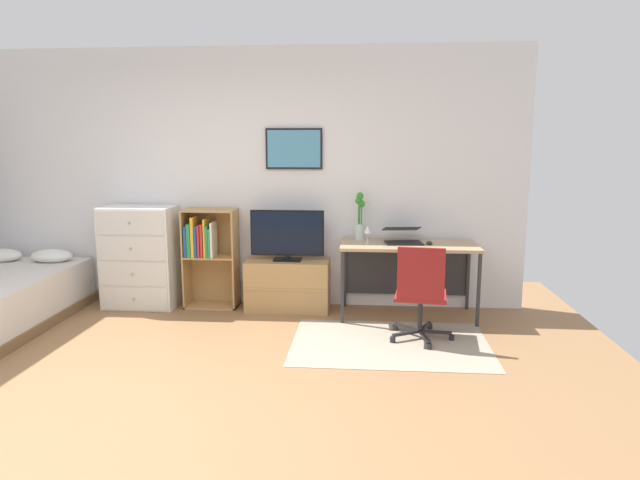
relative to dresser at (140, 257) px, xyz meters
The scene contains 13 objects.
ground_plane 2.42m from the dresser, 66.14° to the right, with size 7.20×7.20×0.00m, color #936B44.
wall_back_with_posters 1.29m from the dresser, 16.02° to the left, with size 6.12×0.09×2.70m.
area_rug 2.80m from the dresser, 19.50° to the right, with size 1.70×1.20×0.01m, color #9E937F.
dresser is the anchor object (origin of this frame).
bookshelf 0.71m from the dresser, ahead, with size 0.55×0.30×1.04m.
tv_stand 1.59m from the dresser, ahead, with size 0.86×0.41×0.53m.
television 1.59m from the dresser, ahead, with size 0.76×0.16×0.52m.
desk 2.79m from the dresser, ahead, with size 1.34×0.63×0.74m.
office_chair 2.97m from the dresser, 16.55° to the right, with size 0.57×0.58×0.86m.
laptop 2.75m from the dresser, ahead, with size 0.41×0.43×0.16m.
computer_mouse 3.00m from the dresser, ahead, with size 0.06×0.10×0.03m, color #262628.
bamboo_vase 2.35m from the dresser, ahead, with size 0.10×0.09×0.49m.
wine_glass 2.41m from the dresser, ahead, with size 0.07×0.07×0.18m.
Camera 1 is at (1.43, -3.44, 1.71)m, focal length 31.40 mm.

